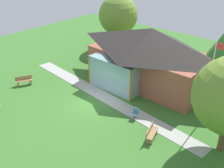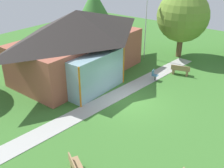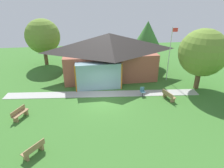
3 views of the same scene
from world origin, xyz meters
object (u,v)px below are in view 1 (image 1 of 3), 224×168
at_px(bench_mid_right, 151,133).
at_px(bench_mid_left, 24,81).
at_px(flagpole, 210,79).
at_px(patio_chair_lawn_spare, 135,114).
at_px(pavilion, 149,56).
at_px(tree_behind_pavilion_left, 118,15).

relative_size(bench_mid_right, bench_mid_left, 1.02).
bearing_deg(flagpole, patio_chair_lawn_spare, -139.46).
bearing_deg(flagpole, bench_mid_left, -159.11).
bearing_deg(pavilion, flagpole, -18.11).
height_order(pavilion, bench_mid_left, pavilion).
bearing_deg(bench_mid_right, patio_chair_lawn_spare, -134.18).
xyz_separation_m(patio_chair_lawn_spare, tree_behind_pavilion_left, (-10.85, 10.97, 3.53)).
bearing_deg(pavilion, bench_mid_right, -53.52).
distance_m(bench_mid_left, patio_chair_lawn_spare, 11.11).
height_order(flagpole, bench_mid_left, flagpole).
bearing_deg(pavilion, bench_mid_left, -136.72).
distance_m(flagpole, bench_mid_right, 5.56).
distance_m(pavilion, patio_chair_lawn_spare, 6.44).
xyz_separation_m(pavilion, bench_mid_right, (4.85, -6.56, -2.27)).
relative_size(flagpole, tree_behind_pavilion_left, 0.97).
distance_m(flagpole, tree_behind_pavilion_left, 16.60).
bearing_deg(tree_behind_pavilion_left, flagpole, -27.55).
height_order(bench_mid_right, bench_mid_left, same).
bearing_deg(patio_chair_lawn_spare, bench_mid_left, 4.74).
xyz_separation_m(flagpole, bench_mid_left, (-14.72, -5.62, -2.93)).
xyz_separation_m(bench_mid_right, bench_mid_left, (-13.07, -1.18, 0.00)).
xyz_separation_m(pavilion, bench_mid_left, (-8.22, -7.74, -2.27)).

